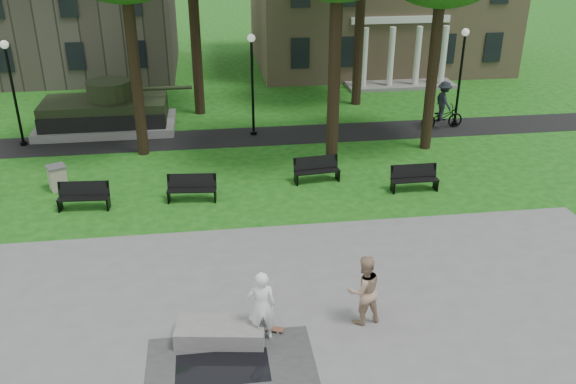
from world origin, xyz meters
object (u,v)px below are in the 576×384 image
(friend_watching, at_px, (364,290))
(park_bench_0, at_px, (84,195))
(concrete_block, at_px, (221,332))
(skateboarder, at_px, (262,306))
(trash_bin, at_px, (58,177))
(cyclist, at_px, (443,110))

(friend_watching, height_order, park_bench_0, friend_watching)
(concrete_block, bearing_deg, park_bench_0, 119.63)
(skateboarder, relative_size, friend_watching, 1.00)
(concrete_block, distance_m, skateboarder, 1.27)
(concrete_block, bearing_deg, trash_bin, 120.54)
(concrete_block, bearing_deg, skateboarder, -5.27)
(friend_watching, relative_size, cyclist, 0.82)
(friend_watching, xyz_separation_m, park_bench_0, (-8.26, 7.79, -0.46))
(cyclist, bearing_deg, trash_bin, 99.03)
(concrete_block, distance_m, friend_watching, 3.77)
(concrete_block, height_order, park_bench_0, park_bench_0)
(friend_watching, bearing_deg, park_bench_0, -56.08)
(concrete_block, height_order, cyclist, cyclist)
(skateboarder, bearing_deg, park_bench_0, -55.07)
(concrete_block, relative_size, trash_bin, 2.29)
(friend_watching, distance_m, cyclist, 16.30)
(skateboarder, relative_size, trash_bin, 2.01)
(concrete_block, relative_size, cyclist, 0.94)
(concrete_block, xyz_separation_m, park_bench_0, (-4.57, 8.03, 0.28))
(friend_watching, xyz_separation_m, trash_bin, (-9.52, 9.65, -0.50))
(skateboarder, height_order, cyclist, cyclist)
(friend_watching, bearing_deg, cyclist, -130.49)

